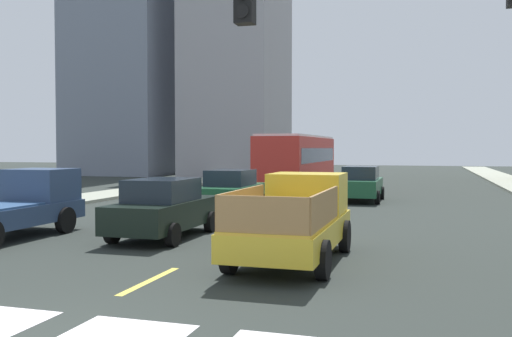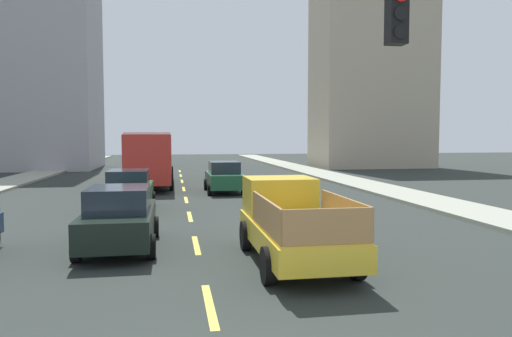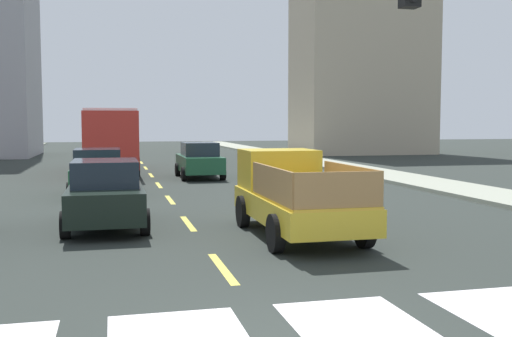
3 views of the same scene
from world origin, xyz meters
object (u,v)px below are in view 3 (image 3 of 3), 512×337
(sedan_far, at_px, (106,194))
(sedan_near_left, at_px, (98,172))
(pickup_stakebed, at_px, (293,194))
(city_bus, at_px, (111,136))
(sedan_mid, at_px, (199,160))

(sedan_far, bearing_deg, sedan_near_left, 90.75)
(pickup_stakebed, relative_size, sedan_far, 1.18)
(sedan_far, xyz_separation_m, sedan_near_left, (-0.33, 6.92, 0.00))
(city_bus, bearing_deg, sedan_mid, -45.40)
(city_bus, distance_m, sedan_near_left, 10.56)
(sedan_near_left, bearing_deg, sedan_mid, 52.09)
(pickup_stakebed, bearing_deg, city_bus, 104.14)
(city_bus, distance_m, sedan_far, 17.44)
(city_bus, distance_m, sedan_mid, 6.15)
(sedan_mid, bearing_deg, pickup_stakebed, -88.09)
(pickup_stakebed, height_order, sedan_far, pickup_stakebed)
(city_bus, height_order, sedan_mid, city_bus)
(sedan_mid, height_order, sedan_near_left, same)
(sedan_far, relative_size, sedan_near_left, 1.00)
(pickup_stakebed, relative_size, sedan_near_left, 1.18)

